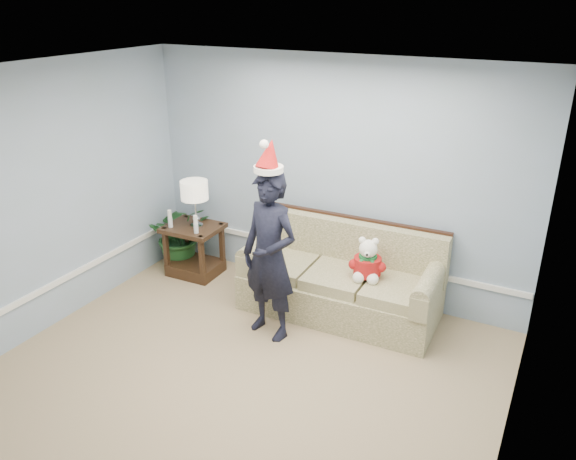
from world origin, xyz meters
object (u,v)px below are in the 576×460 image
Objects in this scene: sofa at (342,282)px; teddy_bear at (367,264)px; side_table at (195,255)px; table_lamp at (194,192)px; houseplant at (180,234)px; man at (270,256)px.

teddy_bear is at bearing -19.48° from sofa.
side_table is 1.16× the size of table_lamp.
teddy_bear is (0.31, -0.10, 0.33)m from sofa.
houseplant is at bearing 161.59° from teddy_bear.
table_lamp reaches higher than teddy_bear.
side_table is at bearing 175.32° from table_lamp.
side_table is 0.38m from houseplant.
man is at bearing -25.44° from houseplant.
sofa is 4.59× the size of teddy_bear.
sofa is 1.96m from side_table.
table_lamp reaches higher than side_table.
table_lamp reaches higher than sofa.
man is (1.80, -0.86, 0.46)m from houseplant.
side_table is 0.81× the size of houseplant.
man is 1.04m from teddy_bear.
side_table is at bearing 179.42° from sofa.
sofa is at bearing 1.10° from table_lamp.
man is (-0.47, -0.76, 0.52)m from sofa.
table_lamp is (0.06, -0.01, 0.84)m from side_table.
side_table is (-1.96, -0.03, -0.10)m from sofa.
sofa is 3.65× the size of table_lamp.
houseplant is 0.48× the size of man.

